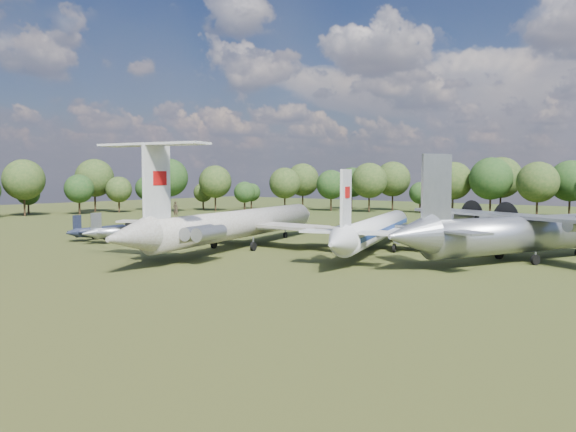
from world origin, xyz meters
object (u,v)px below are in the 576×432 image
Objects in this scene: person_on_il62 at (176,209)px; small_prop_northwest at (126,234)px; an12_transport at (524,239)px; il62_airliner at (241,229)px; tu104_jet at (376,234)px; small_prop_west at (101,233)px.

small_prop_northwest is at bearing -47.79° from person_on_il62.
small_prop_northwest is (-54.42, -17.38, -1.54)m from an12_transport.
an12_transport is 2.59× the size of small_prop_northwest.
tu104_jet is at bearing 16.60° from il62_airliner.
il62_airliner is 3.86× the size of small_prop_west.
il62_airliner is 1.33× the size of an12_transport.
small_prop_west is at bearing -177.84° from tu104_jet.
il62_airliner is 26.11m from small_prop_west.
an12_transport is (18.47, 2.66, 0.41)m from tu104_jet.
il62_airliner is 36.68m from an12_transport.
small_prop_west is (-41.45, -15.67, -1.25)m from tu104_jet.
an12_transport is 62.69m from small_prop_west.
tu104_jet reaches higher than small_prop_northwest.
person_on_il62 is at bearing -90.00° from il62_airliner.
an12_transport is 22.60× the size of person_on_il62.
il62_airliner is at bearing 4.82° from small_prop_west.
il62_airliner is 30.00× the size of person_on_il62.
tu104_jet is 18.67m from an12_transport.
tu104_jet is 44.33m from small_prop_west.
small_prop_northwest is at bearing -138.79° from an12_transport.
il62_airliner is 3.44× the size of small_prop_northwest.
tu104_jet is 27.40m from person_on_il62.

